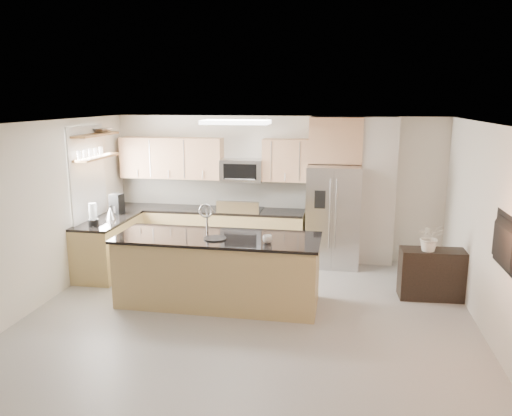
% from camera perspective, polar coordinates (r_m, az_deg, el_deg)
% --- Properties ---
extents(floor, '(6.50, 6.50, 0.00)m').
position_cam_1_polar(floor, '(6.54, -1.60, -13.92)').
color(floor, '#9B9894').
rests_on(floor, ground).
extents(ceiling, '(6.00, 6.50, 0.02)m').
position_cam_1_polar(ceiling, '(5.88, -1.76, 9.46)').
color(ceiling, silver).
rests_on(ceiling, wall_back).
extents(wall_back, '(6.00, 0.02, 2.60)m').
position_cam_1_polar(wall_back, '(9.22, 2.32, 2.38)').
color(wall_back, beige).
rests_on(wall_back, floor).
extents(wall_front, '(6.00, 0.02, 2.60)m').
position_cam_1_polar(wall_front, '(3.19, -13.88, -18.09)').
color(wall_front, beige).
rests_on(wall_front, floor).
extents(wall_left, '(0.02, 6.50, 2.60)m').
position_cam_1_polar(wall_left, '(7.28, -25.51, -1.54)').
color(wall_left, beige).
rests_on(wall_left, floor).
extents(wall_right, '(0.02, 6.50, 2.60)m').
position_cam_1_polar(wall_right, '(6.24, 26.49, -3.79)').
color(wall_right, beige).
rests_on(wall_right, floor).
extents(back_counter, '(3.55, 0.66, 1.44)m').
position_cam_1_polar(back_counter, '(9.33, -5.48, -2.76)').
color(back_counter, tan).
rests_on(back_counter, floor).
extents(left_counter, '(0.66, 1.50, 0.92)m').
position_cam_1_polar(left_counter, '(8.86, -16.44, -4.12)').
color(left_counter, tan).
rests_on(left_counter, floor).
extents(range, '(0.76, 0.64, 1.14)m').
position_cam_1_polar(range, '(9.18, -1.72, -2.96)').
color(range, black).
rests_on(range, floor).
extents(upper_cabinets, '(3.50, 0.33, 0.75)m').
position_cam_1_polar(upper_cabinets, '(9.24, -5.87, 5.64)').
color(upper_cabinets, tan).
rests_on(upper_cabinets, wall_back).
extents(microwave, '(0.76, 0.40, 0.40)m').
position_cam_1_polar(microwave, '(9.06, -1.61, 4.32)').
color(microwave, '#ACACAE').
rests_on(microwave, upper_cabinets).
extents(refrigerator, '(0.92, 0.78, 1.78)m').
position_cam_1_polar(refrigerator, '(8.86, 8.79, -0.88)').
color(refrigerator, '#ACACAE').
rests_on(refrigerator, floor).
extents(partition_column, '(0.60, 0.30, 2.60)m').
position_cam_1_polar(partition_column, '(9.02, 13.74, 1.81)').
color(partition_column, beige).
rests_on(partition_column, floor).
extents(window, '(0.04, 1.15, 1.65)m').
position_cam_1_polar(window, '(8.75, -18.70, 3.51)').
color(window, white).
rests_on(window, wall_left).
extents(shelf_lower, '(0.30, 1.20, 0.04)m').
position_cam_1_polar(shelf_lower, '(8.74, -17.79, 5.55)').
color(shelf_lower, '#8E5D38').
rests_on(shelf_lower, wall_left).
extents(shelf_upper, '(0.30, 1.20, 0.04)m').
position_cam_1_polar(shelf_upper, '(8.71, -17.95, 7.97)').
color(shelf_upper, '#8E5D38').
rests_on(shelf_upper, wall_left).
extents(ceiling_fixture, '(1.00, 0.50, 0.06)m').
position_cam_1_polar(ceiling_fixture, '(7.52, -2.33, 9.79)').
color(ceiling_fixture, white).
rests_on(ceiling_fixture, ceiling).
extents(island, '(2.89, 1.06, 1.42)m').
position_cam_1_polar(island, '(7.22, -4.32, -7.04)').
color(island, tan).
rests_on(island, floor).
extents(credenza, '(0.95, 0.44, 0.74)m').
position_cam_1_polar(credenza, '(7.85, 19.46, -7.14)').
color(credenza, black).
rests_on(credenza, floor).
extents(cup, '(0.14, 0.14, 0.10)m').
position_cam_1_polar(cup, '(6.73, 1.31, -3.57)').
color(cup, silver).
rests_on(cup, island).
extents(platter, '(0.40, 0.40, 0.02)m').
position_cam_1_polar(platter, '(6.94, -4.69, -3.50)').
color(platter, black).
rests_on(platter, island).
extents(blender, '(0.16, 0.16, 0.37)m').
position_cam_1_polar(blender, '(8.30, -18.12, -0.89)').
color(blender, black).
rests_on(blender, left_counter).
extents(kettle, '(0.19, 0.19, 0.23)m').
position_cam_1_polar(kettle, '(8.72, -16.29, -0.54)').
color(kettle, '#ACACAE').
rests_on(kettle, left_counter).
extents(coffee_maker, '(0.20, 0.24, 0.35)m').
position_cam_1_polar(coffee_maker, '(9.09, -15.63, 0.42)').
color(coffee_maker, black).
rests_on(coffee_maker, left_counter).
extents(bowl, '(0.50, 0.50, 0.10)m').
position_cam_1_polar(bowl, '(8.94, -17.18, 8.55)').
color(bowl, '#ACACAE').
rests_on(bowl, shelf_upper).
extents(flower_vase, '(0.63, 0.56, 0.63)m').
position_cam_1_polar(flower_vase, '(7.58, 19.34, -2.37)').
color(flower_vase, beige).
rests_on(flower_vase, credenza).
extents(television, '(0.14, 1.08, 0.62)m').
position_cam_1_polar(television, '(6.02, 26.25, -3.84)').
color(television, black).
rests_on(television, wall_right).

